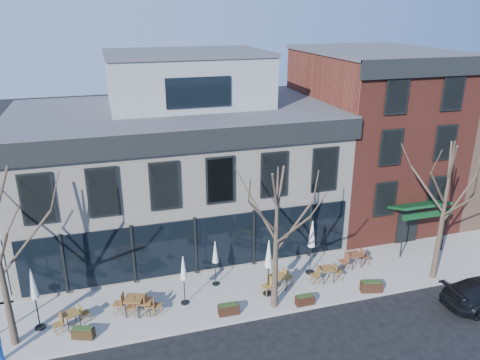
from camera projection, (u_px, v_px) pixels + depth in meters
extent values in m
plane|color=black|center=(196.00, 276.00, 25.15)|extent=(120.00, 120.00, 0.00)
cube|color=gray|center=(267.00, 287.00, 24.07)|extent=(33.50, 4.70, 0.15)
cube|color=beige|center=(177.00, 176.00, 28.26)|extent=(18.00, 10.00, 8.00)
cube|color=#47474C|center=(174.00, 110.00, 26.87)|extent=(18.30, 10.30, 0.30)
cube|color=black|center=(192.00, 141.00, 22.44)|extent=(18.30, 0.25, 1.10)
cube|color=black|center=(2.00, 130.00, 24.58)|extent=(0.25, 10.30, 1.10)
cube|color=black|center=(195.00, 245.00, 24.44)|extent=(17.20, 0.12, 3.00)
cube|color=black|center=(18.00, 234.00, 25.65)|extent=(0.12, 7.50, 3.00)
cube|color=gray|center=(187.00, 80.00, 27.50)|extent=(9.00, 6.50, 3.00)
cube|color=maroon|center=(369.00, 136.00, 31.25)|extent=(8.00, 10.00, 11.00)
cube|color=#47474C|center=(378.00, 51.00, 29.34)|extent=(8.20, 10.20, 0.25)
cube|color=black|center=(430.00, 67.00, 24.89)|extent=(8.20, 0.25, 1.00)
cube|color=#0C3717|center=(419.00, 205.00, 26.89)|extent=(3.20, 1.66, 0.67)
cube|color=black|center=(407.00, 225.00, 28.18)|extent=(1.40, 0.10, 2.50)
cube|color=#8C664C|center=(479.00, 130.00, 35.02)|extent=(12.00, 12.00, 10.00)
cylinder|color=#382B21|center=(26.00, 243.00, 18.82)|extent=(2.23, 0.50, 2.48)
cylinder|color=#382B21|center=(3.00, 250.00, 17.49)|extent=(1.03, 2.04, 2.28)
cone|color=#382B21|center=(276.00, 240.00, 21.19)|extent=(0.34, 0.34, 7.04)
cylinder|color=#382B21|center=(294.00, 226.00, 21.42)|extent=(2.00, 0.46, 2.21)
cylinder|color=#382B21|center=(262.00, 215.00, 21.54)|extent=(0.93, 1.84, 1.91)
cylinder|color=#382B21|center=(263.00, 217.00, 20.27)|extent=(1.61, 0.68, 1.97)
cylinder|color=#382B21|center=(292.00, 231.00, 20.24)|extent=(0.93, 1.83, 2.03)
cone|color=#382B21|center=(443.00, 212.00, 23.54)|extent=(0.34, 0.34, 7.48)
cylinder|color=#382B21|center=(459.00, 199.00, 23.79)|extent=(2.12, 0.48, 2.35)
cylinder|color=#382B21|center=(427.00, 189.00, 23.91)|extent=(0.98, 1.94, 2.03)
cylinder|color=#382B21|center=(438.00, 189.00, 22.56)|extent=(1.71, 0.71, 2.09)
cylinder|color=#382B21|center=(466.00, 202.00, 22.53)|extent=(0.98, 1.94, 2.16)
cylinder|color=#0D42AE|center=(0.00, 353.00, 18.79)|extent=(0.23, 0.23, 0.79)
cube|color=brown|center=(71.00, 313.00, 20.72)|extent=(0.89, 0.89, 0.04)
cylinder|color=black|center=(68.00, 325.00, 20.48)|extent=(0.04, 0.04, 0.69)
cylinder|color=black|center=(80.00, 320.00, 20.82)|extent=(0.04, 0.04, 0.69)
cylinder|color=black|center=(63.00, 320.00, 20.86)|extent=(0.04, 0.04, 0.69)
cylinder|color=black|center=(75.00, 315.00, 21.19)|extent=(0.04, 0.04, 0.69)
cube|color=brown|center=(134.00, 298.00, 21.54)|extent=(1.04, 1.04, 0.05)
cylinder|color=black|center=(126.00, 310.00, 21.41)|extent=(0.05, 0.05, 0.83)
cylinder|color=black|center=(139.00, 311.00, 21.36)|extent=(0.05, 0.05, 0.83)
cylinder|color=black|center=(130.00, 302.00, 22.01)|extent=(0.05, 0.05, 0.83)
cylinder|color=black|center=(143.00, 302.00, 21.97)|extent=(0.05, 0.05, 0.83)
cube|color=brown|center=(144.00, 301.00, 21.57)|extent=(0.80, 0.80, 0.04)
cylinder|color=black|center=(138.00, 312.00, 21.42)|extent=(0.04, 0.04, 0.69)
cylinder|color=black|center=(150.00, 311.00, 21.46)|extent=(0.04, 0.04, 0.69)
cylinder|color=black|center=(139.00, 305.00, 21.92)|extent=(0.04, 0.04, 0.69)
cylinder|color=black|center=(151.00, 304.00, 21.96)|extent=(0.04, 0.04, 0.69)
cube|color=brown|center=(278.00, 276.00, 23.39)|extent=(0.99, 0.99, 0.04)
cylinder|color=black|center=(277.00, 288.00, 23.13)|extent=(0.04, 0.04, 0.79)
cylinder|color=black|center=(286.00, 284.00, 23.48)|extent=(0.04, 0.04, 0.79)
cylinder|color=black|center=(269.00, 283.00, 23.59)|extent=(0.04, 0.04, 0.79)
cylinder|color=black|center=(278.00, 279.00, 23.94)|extent=(0.04, 0.04, 0.79)
cube|color=brown|center=(327.00, 269.00, 24.20)|extent=(0.72, 0.72, 0.04)
cylinder|color=black|center=(324.00, 279.00, 24.00)|extent=(0.04, 0.04, 0.73)
cylinder|color=black|center=(334.00, 277.00, 24.14)|extent=(0.04, 0.04, 0.73)
cylinder|color=black|center=(319.00, 273.00, 24.51)|extent=(0.04, 0.04, 0.73)
cylinder|color=black|center=(329.00, 271.00, 24.65)|extent=(0.04, 0.04, 0.73)
cube|color=brown|center=(355.00, 254.00, 25.56)|extent=(0.79, 0.79, 0.04)
cylinder|color=black|center=(353.00, 264.00, 25.34)|extent=(0.04, 0.04, 0.75)
cylinder|color=black|center=(362.00, 262.00, 25.54)|extent=(0.04, 0.04, 0.75)
cylinder|color=black|center=(347.00, 259.00, 25.84)|extent=(0.04, 0.04, 0.75)
cylinder|color=black|center=(355.00, 257.00, 26.05)|extent=(0.04, 0.04, 0.75)
cylinder|color=black|center=(40.00, 327.00, 20.85)|extent=(0.48, 0.48, 0.07)
cylinder|color=black|center=(36.00, 305.00, 20.44)|extent=(0.05, 0.05, 2.42)
cone|color=silver|center=(33.00, 283.00, 20.06)|extent=(0.40, 0.40, 1.43)
cylinder|color=black|center=(185.00, 303.00, 22.60)|extent=(0.41, 0.41, 0.06)
cylinder|color=black|center=(184.00, 285.00, 22.25)|extent=(0.05, 0.05, 2.06)
cone|color=silver|center=(183.00, 268.00, 21.93)|extent=(0.34, 0.34, 1.22)
cylinder|color=black|center=(216.00, 284.00, 24.16)|extent=(0.40, 0.40, 0.05)
cylinder|color=black|center=(216.00, 267.00, 23.82)|extent=(0.05, 0.05, 1.99)
cone|color=beige|center=(215.00, 252.00, 23.51)|extent=(0.33, 0.33, 1.18)
cylinder|color=black|center=(268.00, 293.00, 23.32)|extent=(0.48, 0.48, 0.07)
cylinder|color=black|center=(268.00, 273.00, 22.92)|extent=(0.05, 0.05, 2.40)
cone|color=silver|center=(269.00, 254.00, 22.54)|extent=(0.39, 0.39, 1.42)
cylinder|color=black|center=(310.00, 272.00, 25.20)|extent=(0.49, 0.49, 0.07)
cylinder|color=black|center=(311.00, 253.00, 24.79)|extent=(0.06, 0.06, 2.46)
cone|color=white|center=(312.00, 234.00, 24.40)|extent=(0.40, 0.40, 1.45)
cube|color=black|center=(83.00, 333.00, 20.16)|extent=(1.01, 0.69, 0.47)
cube|color=#1E3314|center=(83.00, 328.00, 20.07)|extent=(0.90, 0.58, 0.08)
cube|color=black|center=(229.00, 310.00, 21.73)|extent=(0.99, 0.43, 0.49)
cube|color=#1E3314|center=(229.00, 305.00, 21.64)|extent=(0.89, 0.34, 0.08)
cube|color=black|center=(305.00, 300.00, 22.45)|extent=(0.91, 0.36, 0.45)
cube|color=#1E3314|center=(305.00, 296.00, 22.37)|extent=(0.82, 0.29, 0.07)
cube|color=#311B10|center=(371.00, 287.00, 23.48)|extent=(1.13, 0.67, 0.53)
cube|color=#1E3314|center=(372.00, 282.00, 23.38)|extent=(1.01, 0.56, 0.08)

